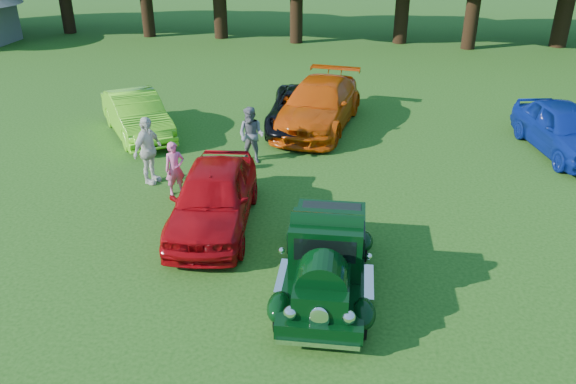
# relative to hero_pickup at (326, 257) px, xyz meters

# --- Properties ---
(ground) EXTENTS (120.00, 120.00, 0.00)m
(ground) POSITION_rel_hero_pickup_xyz_m (-0.44, 0.81, -0.71)
(ground) COLOR #1A4710
(ground) RESTS_ON ground
(hero_pickup) EXTENTS (1.96, 4.22, 1.65)m
(hero_pickup) POSITION_rel_hero_pickup_xyz_m (0.00, 0.00, 0.00)
(hero_pickup) COLOR black
(hero_pickup) RESTS_ON ground
(red_convertible) EXTENTS (2.15, 4.66, 1.55)m
(red_convertible) POSITION_rel_hero_pickup_xyz_m (-2.87, 2.24, 0.06)
(red_convertible) COLOR #A3070C
(red_convertible) RESTS_ON ground
(back_car_lime) EXTENTS (3.81, 4.56, 1.47)m
(back_car_lime) POSITION_rel_hero_pickup_xyz_m (-7.02, 8.12, 0.02)
(back_car_lime) COLOR #64D41C
(back_car_lime) RESTS_ON ground
(back_car_black) EXTENTS (2.39, 5.00, 1.38)m
(back_car_black) POSITION_rel_hero_pickup_xyz_m (-1.45, 9.57, -0.03)
(back_car_black) COLOR black
(back_car_black) RESTS_ON ground
(back_car_orange) EXTENTS (3.24, 5.99, 1.65)m
(back_car_orange) POSITION_rel_hero_pickup_xyz_m (-0.91, 9.77, 0.11)
(back_car_orange) COLOR #D54907
(back_car_orange) RESTS_ON ground
(back_car_blue) EXTENTS (2.67, 4.91, 1.59)m
(back_car_blue) POSITION_rel_hero_pickup_xyz_m (7.05, 8.30, 0.08)
(back_car_blue) COLOR navy
(back_car_blue) RESTS_ON ground
(spectator_pink) EXTENTS (0.65, 0.60, 1.49)m
(spectator_pink) POSITION_rel_hero_pickup_xyz_m (-4.33, 3.84, 0.03)
(spectator_pink) COLOR #DF5B95
(spectator_pink) RESTS_ON ground
(spectator_grey) EXTENTS (0.99, 0.86, 1.74)m
(spectator_grey) POSITION_rel_hero_pickup_xyz_m (-2.69, 6.28, 0.16)
(spectator_grey) COLOR slate
(spectator_grey) RESTS_ON ground
(spectator_white) EXTENTS (0.80, 1.23, 1.94)m
(spectator_white) POSITION_rel_hero_pickup_xyz_m (-5.28, 4.45, 0.26)
(spectator_white) COLOR silver
(spectator_white) RESTS_ON ground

